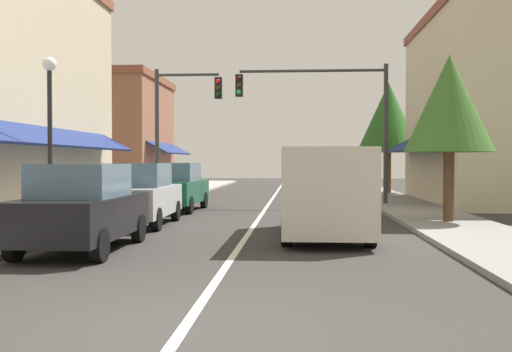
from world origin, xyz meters
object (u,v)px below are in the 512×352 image
object	(u,v)px
traffic_signal_left_corner	(178,115)
tree_right_near	(449,104)
parked_car_second_left	(139,195)
van_in_lane	(325,190)
traffic_signal_mast_arm	(332,108)
tree_right_far	(389,118)
street_lamp_left_near	(50,113)
parked_car_nearest_left	(82,208)
parked_car_third_left	(176,187)

from	to	relation	value
traffic_signal_left_corner	tree_right_near	xyz separation A→B (m)	(9.41, -7.85, -0.34)
parked_car_second_left	tree_right_near	bearing A→B (deg)	3.37
parked_car_second_left	van_in_lane	xyz separation A→B (m)	(5.15, -2.24, 0.27)
traffic_signal_mast_arm	tree_right_far	world-z (taller)	tree_right_far
street_lamp_left_near	traffic_signal_left_corner	bearing A→B (deg)	83.38
parked_car_nearest_left	traffic_signal_mast_arm	size ratio (longest dim) A/B	0.66
street_lamp_left_near	tree_right_far	size ratio (longest dim) A/B	0.73
traffic_signal_left_corner	street_lamp_left_near	distance (m)	10.43
parked_car_second_left	tree_right_near	distance (m)	9.18
tree_right_far	street_lamp_left_near	bearing A→B (deg)	-121.73
parked_car_third_left	van_in_lane	world-z (taller)	van_in_lane
parked_car_nearest_left	parked_car_second_left	bearing A→B (deg)	91.11
parked_car_nearest_left	tree_right_far	size ratio (longest dim) A/B	0.67
van_in_lane	traffic_signal_mast_arm	bearing A→B (deg)	85.85
traffic_signal_mast_arm	tree_right_far	size ratio (longest dim) A/B	1.01
street_lamp_left_near	tree_right_far	xyz separation A→B (m)	(11.28, 18.25, 1.18)
van_in_lane	tree_right_far	size ratio (longest dim) A/B	0.84
parked_car_second_left	van_in_lane	size ratio (longest dim) A/B	0.80
street_lamp_left_near	tree_right_far	bearing A→B (deg)	58.27
parked_car_second_left	van_in_lane	distance (m)	5.63
traffic_signal_mast_arm	traffic_signal_left_corner	world-z (taller)	traffic_signal_mast_arm
traffic_signal_mast_arm	parked_car_third_left	bearing A→B (deg)	-154.65
van_in_lane	tree_right_near	bearing A→B (deg)	38.97
van_in_lane	tree_right_near	world-z (taller)	tree_right_near
traffic_signal_left_corner	traffic_signal_mast_arm	bearing A→B (deg)	-6.38
parked_car_third_left	van_in_lane	bearing A→B (deg)	-53.04
van_in_lane	tree_right_near	size ratio (longest dim) A/B	1.07
tree_right_near	tree_right_far	xyz separation A→B (m)	(0.67, 15.76, 0.78)
traffic_signal_mast_arm	tree_right_near	xyz separation A→B (m)	(2.90, -7.12, -0.57)
parked_car_third_left	tree_right_far	distance (m)	15.20
van_in_lane	traffic_signal_left_corner	bearing A→B (deg)	118.19
parked_car_third_left	traffic_signal_mast_arm	world-z (taller)	traffic_signal_mast_arm
parked_car_second_left	parked_car_third_left	world-z (taller)	same
van_in_lane	traffic_signal_mast_arm	xyz separation A→B (m)	(0.74, 10.06, 2.87)
parked_car_nearest_left	van_in_lane	size ratio (longest dim) A/B	0.79
parked_car_nearest_left	traffic_signal_mast_arm	world-z (taller)	traffic_signal_mast_arm
parked_car_nearest_left	tree_right_far	distance (m)	23.46
parked_car_nearest_left	traffic_signal_left_corner	world-z (taller)	traffic_signal_left_corner
parked_car_third_left	tree_right_far	size ratio (longest dim) A/B	0.68
traffic_signal_left_corner	tree_right_far	xyz separation A→B (m)	(10.08, 7.91, 0.44)
van_in_lane	parked_car_second_left	bearing A→B (deg)	156.51
parked_car_nearest_left	street_lamp_left_near	xyz separation A→B (m)	(-1.95, 3.02, 2.17)
van_in_lane	traffic_signal_mast_arm	size ratio (longest dim) A/B	0.84
traffic_signal_left_corner	street_lamp_left_near	world-z (taller)	traffic_signal_left_corner
parked_car_second_left	parked_car_third_left	xyz separation A→B (m)	(0.01, 5.03, 0.00)
parked_car_third_left	tree_right_far	xyz separation A→B (m)	(9.45, 11.43, 3.34)
parked_car_third_left	traffic_signal_mast_arm	xyz separation A→B (m)	(5.88, 2.79, 3.14)
tree_right_far	van_in_lane	bearing A→B (deg)	-102.98
tree_right_far	parked_car_nearest_left	bearing A→B (deg)	-113.68
parked_car_second_left	parked_car_third_left	bearing A→B (deg)	88.72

